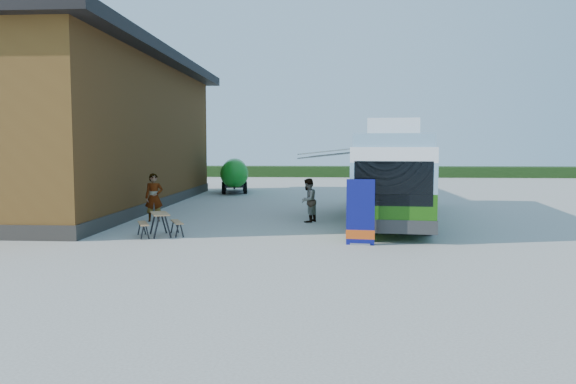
# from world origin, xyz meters

# --- Properties ---
(ground) EXTENTS (100.00, 100.00, 0.00)m
(ground) POSITION_xyz_m (0.00, 0.00, 0.00)
(ground) COLOR #BCB7AD
(ground) RESTS_ON ground
(barn) EXTENTS (9.60, 21.20, 7.50)m
(barn) POSITION_xyz_m (-10.50, 10.00, 3.59)
(barn) COLOR brown
(barn) RESTS_ON ground
(hedge) EXTENTS (40.00, 3.00, 1.00)m
(hedge) POSITION_xyz_m (8.00, 38.00, 0.50)
(hedge) COLOR #264419
(hedge) RESTS_ON ground
(bus) EXTENTS (4.04, 12.92, 3.91)m
(bus) POSITION_xyz_m (4.07, 6.36, 1.87)
(bus) COLOR #256510
(bus) RESTS_ON ground
(awning) EXTENTS (3.12, 4.55, 0.53)m
(awning) POSITION_xyz_m (1.95, 6.76, 2.85)
(awning) COLOR white
(awning) RESTS_ON ground
(banner) EXTENTS (0.87, 0.24, 2.00)m
(banner) POSITION_xyz_m (2.40, -0.11, 0.82)
(banner) COLOR navy
(banner) RESTS_ON ground
(picnic_table) EXTENTS (1.73, 1.65, 0.77)m
(picnic_table) POSITION_xyz_m (-4.13, 1.17, 0.58)
(picnic_table) COLOR tan
(picnic_table) RESTS_ON ground
(person_a) EXTENTS (0.80, 0.64, 1.91)m
(person_a) POSITION_xyz_m (-5.43, 4.77, 0.96)
(person_a) COLOR #999999
(person_a) RESTS_ON ground
(person_b) EXTENTS (0.95, 1.04, 1.72)m
(person_b) POSITION_xyz_m (0.68, 4.91, 0.86)
(person_b) COLOR #999999
(person_b) RESTS_ON ground
(slurry_tanker) EXTENTS (2.30, 5.77, 2.15)m
(slurry_tanker) POSITION_xyz_m (-4.47, 18.90, 1.24)
(slurry_tanker) COLOR #198D21
(slurry_tanker) RESTS_ON ground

